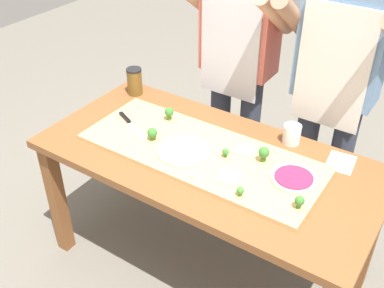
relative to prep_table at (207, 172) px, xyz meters
name	(u,v)px	position (x,y,z in m)	size (l,w,h in m)	color
ground_plane	(205,264)	(0.00, 0.00, -0.65)	(8.00, 8.00, 0.00)	#6B665B
prep_table	(207,172)	(0.00, 0.00, 0.00)	(1.61, 0.78, 0.75)	brown
cutting_board	(201,153)	(-0.03, -0.01, 0.11)	(1.15, 0.45, 0.02)	tan
chefs_knife	(129,122)	(-0.47, -0.01, 0.13)	(0.26, 0.14, 0.02)	#B7BABF
pizza_whole_beet_magenta	(294,178)	(0.42, 0.03, 0.13)	(0.20, 0.20, 0.02)	beige
pizza_whole_white_garlic	(184,151)	(-0.09, -0.06, 0.13)	(0.25, 0.25, 0.02)	beige
pizza_slice_far_right	(245,150)	(0.14, 0.10, 0.13)	(0.09, 0.09, 0.01)	beige
pizza_slice_near_right	(229,178)	(0.18, -0.12, 0.13)	(0.10, 0.10, 0.01)	beige
broccoli_floret_back_left	(264,153)	(0.25, 0.08, 0.17)	(0.05, 0.05, 0.08)	#3F7220
broccoli_floret_back_right	(152,133)	(-0.27, -0.06, 0.16)	(0.05, 0.05, 0.07)	#3F7220
broccoli_floret_front_mid	(169,112)	(-0.32, 0.13, 0.16)	(0.05, 0.05, 0.07)	#3F7220
broccoli_floret_front_right	(240,191)	(0.27, -0.19, 0.15)	(0.03, 0.03, 0.04)	#487A23
broccoli_floret_front_left	(299,201)	(0.50, -0.13, 0.16)	(0.04, 0.04, 0.06)	#3F7220
broccoli_floret_back_mid	(226,152)	(0.09, 0.01, 0.15)	(0.03, 0.03, 0.05)	#3F7220
cheese_crumble_a	(275,204)	(0.42, -0.16, 0.13)	(0.01, 0.01, 0.01)	white
cheese_crumble_b	(194,176)	(0.05, -0.20, 0.13)	(0.02, 0.02, 0.02)	silver
cheese_crumble_c	(279,152)	(0.28, 0.17, 0.13)	(0.02, 0.02, 0.02)	silver
flour_cup	(292,135)	(0.28, 0.31, 0.14)	(0.09, 0.09, 0.10)	white
sauce_jar	(135,81)	(-0.66, 0.28, 0.18)	(0.09, 0.09, 0.16)	brown
recipe_note	(341,162)	(0.54, 0.29, 0.10)	(0.12, 0.15, 0.00)	white
cook_left	(238,54)	(-0.18, 0.60, 0.35)	(0.54, 0.39, 1.67)	#333847
cook_right	(336,79)	(0.36, 0.60, 0.35)	(0.54, 0.39, 1.67)	#333847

